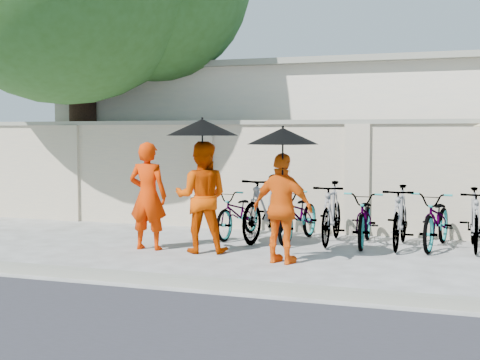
% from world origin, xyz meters
% --- Properties ---
extents(ground, '(80.00, 80.00, 0.00)m').
position_xyz_m(ground, '(0.00, 0.00, 0.00)').
color(ground, '#B5B5B5').
extents(kerb, '(40.00, 0.16, 0.12)m').
position_xyz_m(kerb, '(0.00, -1.70, 0.06)').
color(kerb, gray).
rests_on(kerb, ground).
extents(compound_wall, '(20.00, 0.30, 2.00)m').
position_xyz_m(compound_wall, '(1.00, 3.20, 1.00)').
color(compound_wall, '#C9B894').
rests_on(compound_wall, ground).
extents(building_behind, '(14.00, 6.00, 3.20)m').
position_xyz_m(building_behind, '(2.00, 7.00, 1.60)').
color(building_behind, beige).
rests_on(building_behind, ground).
extents(monk_left, '(0.64, 0.44, 1.70)m').
position_xyz_m(monk_left, '(-0.87, 0.47, 0.85)').
color(monk_left, red).
rests_on(monk_left, ground).
extents(monk_center, '(0.96, 0.82, 1.71)m').
position_xyz_m(monk_center, '(0.03, 0.51, 0.86)').
color(monk_center, '#CA3C00').
rests_on(monk_center, ground).
extents(parasol_center, '(1.09, 1.09, 1.08)m').
position_xyz_m(parasol_center, '(0.08, 0.43, 1.92)').
color(parasol_center, black).
rests_on(parasol_center, ground).
extents(monk_right, '(0.98, 0.58, 1.56)m').
position_xyz_m(monk_right, '(1.44, 0.07, 0.78)').
color(monk_right, '#EE590A').
rests_on(monk_right, ground).
extents(parasol_right, '(1.00, 1.00, 1.03)m').
position_xyz_m(parasol_right, '(1.46, -0.01, 1.79)').
color(parasol_right, black).
rests_on(parasol_right, ground).
extents(bike_0, '(0.73, 1.68, 0.86)m').
position_xyz_m(bike_0, '(0.07, 2.11, 0.43)').
color(bike_0, slate).
rests_on(bike_0, ground).
extents(bike_1, '(0.74, 1.91, 1.12)m').
position_xyz_m(bike_1, '(0.63, 1.92, 0.56)').
color(bike_1, slate).
rests_on(bike_1, ground).
extents(bike_2, '(0.78, 1.81, 0.92)m').
position_xyz_m(bike_2, '(1.20, 1.98, 0.46)').
color(bike_2, slate).
rests_on(bike_2, ground).
extents(bike_3, '(0.54, 1.73, 1.03)m').
position_xyz_m(bike_3, '(1.76, 1.98, 0.51)').
color(bike_3, slate).
rests_on(bike_3, ground).
extents(bike_4, '(0.71, 1.76, 0.91)m').
position_xyz_m(bike_4, '(2.32, 1.97, 0.45)').
color(bike_4, slate).
rests_on(bike_4, ground).
extents(bike_5, '(0.49, 1.67, 1.00)m').
position_xyz_m(bike_5, '(2.88, 1.90, 0.50)').
color(bike_5, slate).
rests_on(bike_5, ground).
extents(bike_6, '(0.85, 1.83, 0.92)m').
position_xyz_m(bike_6, '(3.44, 2.06, 0.46)').
color(bike_6, slate).
rests_on(bike_6, ground).
extents(bike_7, '(0.53, 1.64, 0.98)m').
position_xyz_m(bike_7, '(4.00, 2.09, 0.49)').
color(bike_7, slate).
rests_on(bike_7, ground).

